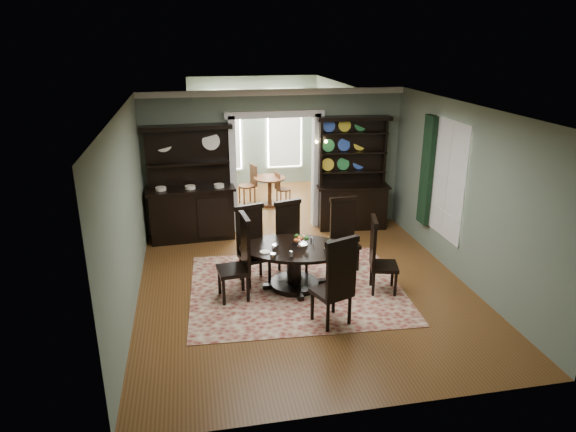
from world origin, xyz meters
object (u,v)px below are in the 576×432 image
object	(u,v)px
parlor_table	(270,187)
sideboard	(191,200)
welsh_dresser	(352,188)
dining_table	(294,259)

from	to	relation	value
parlor_table	sideboard	bearing A→B (deg)	-136.75
parlor_table	welsh_dresser	bearing A→B (deg)	-49.55
sideboard	dining_table	bearing A→B (deg)	-60.88
welsh_dresser	parlor_table	xyz separation A→B (m)	(-1.53, 1.80, -0.41)
dining_table	welsh_dresser	xyz separation A→B (m)	(1.81, 2.61, 0.37)
sideboard	parlor_table	xyz separation A→B (m)	(1.92, 1.81, -0.35)
sideboard	welsh_dresser	world-z (taller)	welsh_dresser
dining_table	sideboard	size ratio (longest dim) A/B	0.91
dining_table	sideboard	distance (m)	3.09
welsh_dresser	parlor_table	distance (m)	2.40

